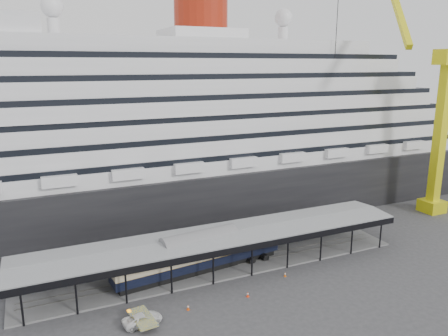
% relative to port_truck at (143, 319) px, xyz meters
% --- Properties ---
extents(ground, '(200.00, 200.00, 0.00)m').
position_rel_port_truck_xyz_m(ground, '(13.77, 4.26, -0.62)').
color(ground, '#343437').
rests_on(ground, ground).
extents(cruise_ship, '(130.00, 30.00, 43.90)m').
position_rel_port_truck_xyz_m(cruise_ship, '(13.81, 36.26, 17.73)').
color(cruise_ship, black).
rests_on(cruise_ship, ground).
extents(platform_canopy, '(56.00, 9.18, 5.30)m').
position_rel_port_truck_xyz_m(platform_canopy, '(13.77, 9.26, 1.74)').
color(platform_canopy, slate).
rests_on(platform_canopy, ground).
extents(crane_yellow, '(23.83, 18.78, 47.60)m').
position_rel_port_truck_xyz_m(crane_yellow, '(60.83, 14.80, 19.33)').
color(crane_yellow, yellow).
rests_on(crane_yellow, ground).
extents(port_truck, '(4.69, 2.56, 1.25)m').
position_rel_port_truck_xyz_m(port_truck, '(0.00, 0.00, 0.00)').
color(port_truck, white).
rests_on(port_truck, ground).
extents(pullman_carriage, '(25.26, 5.94, 24.60)m').
position_rel_port_truck_xyz_m(pullman_carriage, '(10.56, 9.26, 2.33)').
color(pullman_carriage, black).
rests_on(pullman_carriage, ground).
extents(traffic_cone_left, '(0.46, 0.46, 0.72)m').
position_rel_port_truck_xyz_m(traffic_cone_left, '(5.67, 0.65, -0.27)').
color(traffic_cone_left, '#D4480B').
rests_on(traffic_cone_left, ground).
extents(traffic_cone_mid, '(0.40, 0.40, 0.70)m').
position_rel_port_truck_xyz_m(traffic_cone_mid, '(13.54, 0.36, -0.28)').
color(traffic_cone_mid, '#F2360D').
rests_on(traffic_cone_mid, ground).
extents(traffic_cone_right, '(0.41, 0.41, 0.67)m').
position_rel_port_truck_xyz_m(traffic_cone_right, '(20.74, 3.04, -0.29)').
color(traffic_cone_right, '#D75A0B').
rests_on(traffic_cone_right, ground).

